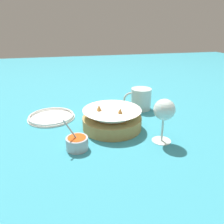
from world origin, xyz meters
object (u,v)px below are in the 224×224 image
beer_mug (141,100)px  wine_glass (164,111)px  sauce_cup (77,143)px  side_plate (51,117)px  food_basket (112,120)px

beer_mug → wine_glass: bearing=83.5°
sauce_cup → wine_glass: 0.30m
wine_glass → beer_mug: bearing=-96.5°
sauce_cup → side_plate: (0.09, -0.27, -0.02)m
food_basket → beer_mug: 0.24m
wine_glass → side_plate: size_ratio=0.77×
sauce_cup → beer_mug: sauce_cup is taller
beer_mug → food_basket: bearing=43.3°
food_basket → side_plate: food_basket is taller
food_basket → sauce_cup: (0.14, 0.12, -0.01)m
wine_glass → beer_mug: 0.31m
sauce_cup → wine_glass: bearing=177.0°
sauce_cup → wine_glass: wine_glass is taller
food_basket → sauce_cup: 0.19m
food_basket → side_plate: 0.27m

